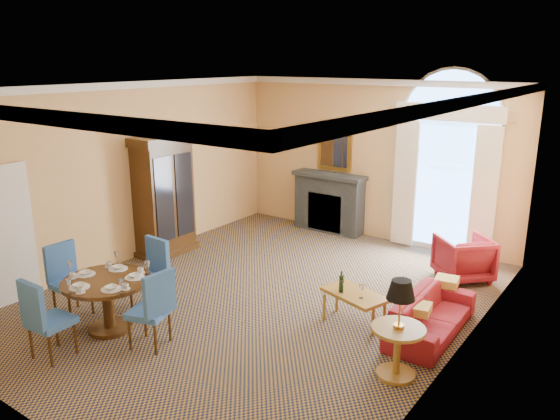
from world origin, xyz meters
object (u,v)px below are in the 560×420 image
Objects in this scene: armchair at (463,258)px; sofa at (431,315)px; side_table at (399,319)px; armoire at (164,198)px; dining_table at (107,292)px; coffee_table at (354,295)px.

sofa is at bearing 51.03° from armchair.
armchair is 3.39m from side_table.
side_table is at bearing -14.40° from armoire.
dining_table is at bearing 8.14° from armchair.
coffee_table is (-0.99, -0.35, 0.16)m from sofa.
armoire reaches higher than dining_table.
armchair is at bearing 21.63° from armoire.
dining_table reaches higher than armchair.
side_table is at bearing -23.16° from coffee_table.
sofa is 1.06m from coffee_table.
dining_table is (1.67, -2.60, -0.52)m from armoire.
sofa is 2.14m from armchair.
dining_table is 1.17× the size of coffee_table.
coffee_table is at bearing -6.50° from armoire.
side_table is (3.65, 1.24, 0.18)m from dining_table.
armchair is at bearing 90.48° from coffee_table.
armchair is 0.82× the size of coffee_table.
dining_table reaches higher than sofa.
sofa is 1.32m from side_table.
armoire reaches higher than sofa.
armoire is at bearing 122.76° from dining_table.
dining_table is 4.37m from sofa.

